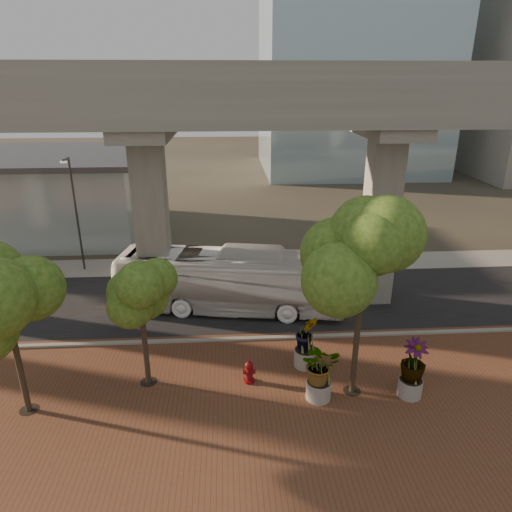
{
  "coord_description": "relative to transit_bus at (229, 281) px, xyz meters",
  "views": [
    {
      "loc": [
        -2.09,
        -20.84,
        11.71
      ],
      "look_at": [
        -0.72,
        0.5,
        3.36
      ],
      "focal_mm": 32.0,
      "sensor_mm": 36.0,
      "label": 1
    }
  ],
  "objects": [
    {
      "name": "brick_plaza",
      "position": [
        2.1,
        -9.29,
        -1.64
      ],
      "size": [
        70.0,
        13.0,
        0.06
      ],
      "primitive_type": "cube",
      "color": "brown",
      "rests_on": "ground"
    },
    {
      "name": "street_tree_far_west",
      "position": [
        -7.64,
        -7.73,
        2.8
      ],
      "size": [
        4.13,
        4.13,
        6.31
      ],
      "color": "#3F3224",
      "rests_on": "ground"
    },
    {
      "name": "asphalt_road",
      "position": [
        2.1,
        0.71,
        -1.65
      ],
      "size": [
        90.0,
        8.0,
        0.04
      ],
      "primitive_type": "cube",
      "color": "black",
      "rests_on": "ground"
    },
    {
      "name": "streetlamp_east",
      "position": [
        10.54,
        4.14,
        3.39
      ],
      "size": [
        0.43,
        1.26,
        8.67
      ],
      "color": "#2D2D32",
      "rests_on": "ground"
    },
    {
      "name": "street_tree_near_west",
      "position": [
        -3.4,
        -6.3,
        2.51
      ],
      "size": [
        3.7,
        3.7,
        5.83
      ],
      "color": "#3F3224",
      "rests_on": "ground"
    },
    {
      "name": "ground",
      "position": [
        2.1,
        -1.29,
        -1.67
      ],
      "size": [
        160.0,
        160.0,
        0.0
      ],
      "primitive_type": "plane",
      "color": "#312E24",
      "rests_on": "ground"
    },
    {
      "name": "street_tree_near_east",
      "position": [
        4.8,
        -7.4,
        3.94
      ],
      "size": [
        4.4,
        4.4,
        7.58
      ],
      "color": "#3F3224",
      "rests_on": "ground"
    },
    {
      "name": "streetlamp_west",
      "position": [
        -9.44,
        5.93,
        2.59
      ],
      "size": [
        0.36,
        1.06,
        7.3
      ],
      "color": "#2C2C31",
      "rests_on": "ground"
    },
    {
      "name": "transit_viaduct",
      "position": [
        2.1,
        0.71,
        5.61
      ],
      "size": [
        72.0,
        5.6,
        12.4
      ],
      "color": "gray",
      "rests_on": "ground"
    },
    {
      "name": "far_sidewalk",
      "position": [
        2.1,
        6.21,
        -1.64
      ],
      "size": [
        90.0,
        3.0,
        0.06
      ],
      "primitive_type": "cube",
      "color": "gray",
      "rests_on": "ground"
    },
    {
      "name": "station_pavilion",
      "position": [
        -17.9,
        14.71,
        1.54
      ],
      "size": [
        23.0,
        13.0,
        6.3
      ],
      "color": "#A2B6B9",
      "rests_on": "ground"
    },
    {
      "name": "curb_strip",
      "position": [
        2.1,
        -3.29,
        -1.59
      ],
      "size": [
        70.0,
        0.25,
        0.16
      ],
      "primitive_type": "cube",
      "color": "gray",
      "rests_on": "ground"
    },
    {
      "name": "planter_front",
      "position": [
        3.37,
        -7.73,
        -0.18
      ],
      "size": [
        2.15,
        2.15,
        2.36
      ],
      "color": "gray",
      "rests_on": "ground"
    },
    {
      "name": "fire_hydrant",
      "position": [
        0.74,
        -6.54,
        -1.12
      ],
      "size": [
        0.51,
        0.46,
        1.02
      ],
      "color": "#670B0E",
      "rests_on": "ground"
    },
    {
      "name": "planter_left",
      "position": [
        3.22,
        -5.54,
        -0.13
      ],
      "size": [
        2.22,
        2.22,
        2.44
      ],
      "color": "gray",
      "rests_on": "ground"
    },
    {
      "name": "transit_bus",
      "position": [
        0.0,
        0.0,
        0.0
      ],
      "size": [
        12.31,
        4.79,
        3.35
      ],
      "primitive_type": "imported",
      "rotation": [
        0.0,
        0.0,
        1.4
      ],
      "color": "silver",
      "rests_on": "ground"
    },
    {
      "name": "planter_right",
      "position": [
        6.98,
        -7.79,
        -0.13
      ],
      "size": [
        2.28,
        2.28,
        2.44
      ],
      "color": "gray",
      "rests_on": "ground"
    }
  ]
}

